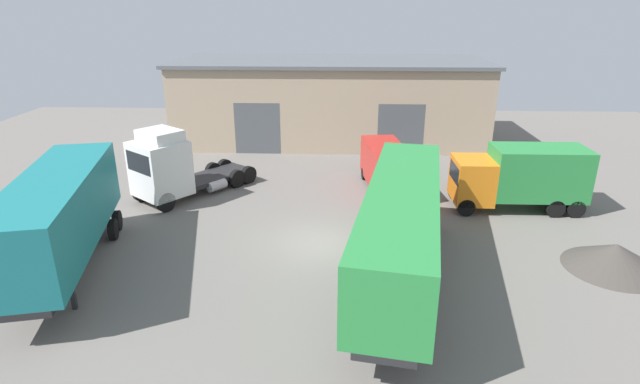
# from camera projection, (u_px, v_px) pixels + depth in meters

# --- Properties ---
(ground_plane) EXTENTS (60.00, 60.00, 0.00)m
(ground_plane) POSITION_uv_depth(u_px,v_px,m) (321.00, 243.00, 22.29)
(ground_plane) COLOR slate
(warehouse_building) EXTENTS (23.22, 9.08, 6.09)m
(warehouse_building) POSITION_uv_depth(u_px,v_px,m) (330.00, 100.00, 38.29)
(warehouse_building) COLOR tan
(warehouse_building) RESTS_ON ground_plane
(tractor_unit_white) EXTENTS (6.15, 6.90, 3.96)m
(tractor_unit_white) POSITION_uv_depth(u_px,v_px,m) (170.00, 167.00, 26.51)
(tractor_unit_white) COLOR silver
(tractor_unit_white) RESTS_ON ground_plane
(container_trailer_green) EXTENTS (4.58, 12.36, 3.91)m
(container_trailer_green) POSITION_uv_depth(u_px,v_px,m) (402.00, 223.00, 18.22)
(container_trailer_green) COLOR #28843D
(container_trailer_green) RESTS_ON ground_plane
(container_trailer_black) EXTENTS (4.63, 9.90, 4.06)m
(container_trailer_black) POSITION_uv_depth(u_px,v_px,m) (59.00, 214.00, 18.87)
(container_trailer_black) COLOR #197075
(container_trailer_black) RESTS_ON ground_plane
(delivery_van_red) EXTENTS (2.69, 5.88, 2.55)m
(delivery_van_red) POSITION_uv_depth(u_px,v_px,m) (387.00, 168.00, 27.95)
(delivery_van_red) COLOR red
(delivery_van_red) RESTS_ON ground_plane
(box_truck_orange) EXTENTS (6.54, 2.42, 3.28)m
(box_truck_orange) POSITION_uv_depth(u_px,v_px,m) (521.00, 175.00, 25.40)
(box_truck_orange) COLOR orange
(box_truck_orange) RESTS_ON ground_plane
(gravel_pile) EXTENTS (3.88, 3.88, 1.08)m
(gravel_pile) POSITION_uv_depth(u_px,v_px,m) (615.00, 256.00, 19.98)
(gravel_pile) COLOR #423D38
(gravel_pile) RESTS_ON ground_plane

